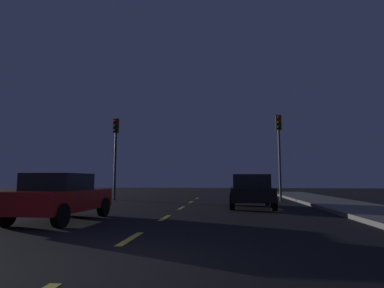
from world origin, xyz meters
TOP-DOWN VIEW (x-y plane):
  - ground_plane at (0.00, 7.00)m, footprint 80.00×80.00m
  - lane_stripe_second at (0.00, 2.60)m, footprint 0.16×1.60m
  - lane_stripe_third at (0.00, 6.40)m, footprint 0.16×1.60m
  - lane_stripe_fourth at (0.00, 10.20)m, footprint 0.16×1.60m
  - lane_stripe_fifth at (0.00, 14.00)m, footprint 0.16×1.60m
  - lane_stripe_sixth at (0.00, 17.80)m, footprint 0.16×1.60m
  - traffic_signal_left at (-5.00, 15.30)m, footprint 0.32×0.38m
  - traffic_signal_right at (5.21, 15.30)m, footprint 0.32×0.38m
  - car_stopped_ahead at (3.14, 10.69)m, footprint 1.97×3.85m
  - car_adjacent_lane at (-3.06, 5.24)m, footprint 1.92×3.88m

SIDE VIEW (x-z plane):
  - ground_plane at x=0.00m, z-range 0.00..0.00m
  - lane_stripe_second at x=0.00m, z-range 0.00..0.01m
  - lane_stripe_third at x=0.00m, z-range 0.00..0.01m
  - lane_stripe_fourth at x=0.00m, z-range 0.00..0.01m
  - lane_stripe_fifth at x=0.00m, z-range 0.00..0.01m
  - lane_stripe_sixth at x=0.00m, z-range 0.00..0.01m
  - car_adjacent_lane at x=-3.06m, z-range 0.02..1.47m
  - car_stopped_ahead at x=3.14m, z-range 0.01..1.51m
  - traffic_signal_left at x=-5.00m, z-range 1.02..6.19m
  - traffic_signal_right at x=5.21m, z-range 1.02..6.20m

